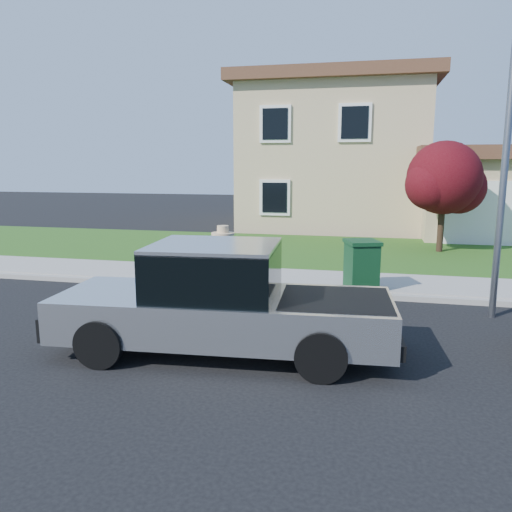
# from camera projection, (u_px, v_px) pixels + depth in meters

# --- Properties ---
(ground) EXTENTS (80.00, 80.00, 0.00)m
(ground) POSITION_uv_depth(u_px,v_px,m) (267.00, 335.00, 8.83)
(ground) COLOR black
(ground) RESTS_ON ground
(curb) EXTENTS (40.00, 0.20, 0.12)m
(curb) POSITION_uv_depth(u_px,v_px,m) (335.00, 294.00, 11.38)
(curb) COLOR gray
(curb) RESTS_ON ground
(sidewalk) EXTENTS (40.00, 2.00, 0.15)m
(sidewalk) POSITION_uv_depth(u_px,v_px,m) (338.00, 282.00, 12.43)
(sidewalk) COLOR gray
(sidewalk) RESTS_ON ground
(lawn) EXTENTS (40.00, 7.00, 0.10)m
(lawn) POSITION_uv_depth(u_px,v_px,m) (346.00, 253.00, 16.76)
(lawn) COLOR #1E4213
(lawn) RESTS_ON ground
(house) EXTENTS (14.00, 11.30, 6.85)m
(house) POSITION_uv_depth(u_px,v_px,m) (363.00, 160.00, 23.69)
(house) COLOR tan
(house) RESTS_ON ground
(pickup_truck) EXTENTS (5.48, 2.23, 1.76)m
(pickup_truck) POSITION_uv_depth(u_px,v_px,m) (222.00, 303.00, 7.85)
(pickup_truck) COLOR black
(pickup_truck) RESTS_ON ground
(woman) EXTENTS (0.67, 0.51, 1.82)m
(woman) POSITION_uv_depth(u_px,v_px,m) (223.00, 275.00, 9.66)
(woman) COLOR #E6A37E
(woman) RESTS_ON ground
(ornamental_tree) EXTENTS (2.65, 2.39, 3.64)m
(ornamental_tree) POSITION_uv_depth(u_px,v_px,m) (445.00, 181.00, 16.28)
(ornamental_tree) COLOR black
(ornamental_tree) RESTS_ON lawn
(trash_bin) EXTENTS (0.92, 0.98, 1.14)m
(trash_bin) POSITION_uv_depth(u_px,v_px,m) (361.00, 265.00, 11.33)
(trash_bin) COLOR #0F371A
(trash_bin) RESTS_ON sidewalk
(street_lamp) EXTENTS (0.34, 0.73, 5.60)m
(street_lamp) POSITION_uv_depth(u_px,v_px,m) (508.00, 152.00, 9.21)
(street_lamp) COLOR slate
(street_lamp) RESTS_ON ground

